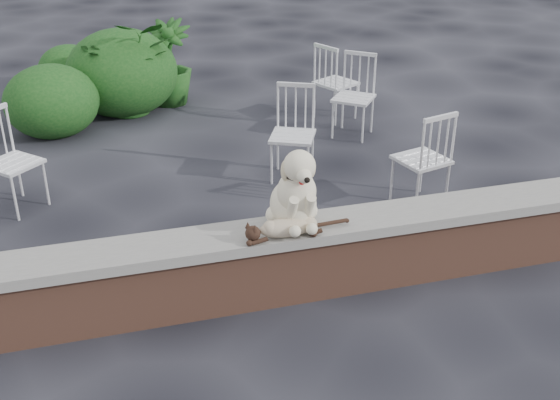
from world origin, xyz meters
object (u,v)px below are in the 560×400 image
object	(u,v)px
chair_e	(336,81)
potted_plant_a	(130,66)
chair_a	(12,162)
chair_d	(354,97)
potted_plant_b	(168,63)
dog	(293,184)
chair_c	(422,158)
cat	(288,226)
chair_b	(293,134)

from	to	relation	value
chair_e	potted_plant_a	size ratio (longest dim) A/B	0.78
chair_a	chair_e	world-z (taller)	same
chair_a	chair_e	size ratio (longest dim) A/B	1.00
chair_a	chair_d	xyz separation A→B (m)	(3.64, 0.88, 0.00)
chair_e	potted_plant_b	distance (m)	2.19
dog	chair_a	bearing A→B (deg)	135.55
chair_c	chair_d	xyz separation A→B (m)	(0.03, 1.80, 0.00)
chair_c	potted_plant_a	xyz separation A→B (m)	(-2.34, 3.29, 0.13)
potted_plant_b	chair_a	bearing A→B (deg)	-124.17
cat	chair_d	xyz separation A→B (m)	(1.66, 3.03, -0.19)
dog	potted_plant_b	world-z (taller)	dog
cat	potted_plant_b	distance (m)	4.75
chair_a	chair_c	xyz separation A→B (m)	(3.61, -0.92, 0.00)
chair_e	chair_b	xyz separation A→B (m)	(-1.00, -1.52, 0.00)
potted_plant_a	potted_plant_b	world-z (taller)	potted_plant_a
dog	chair_c	bearing A→B (deg)	34.49
chair_b	potted_plant_a	world-z (taller)	potted_plant_a
chair_d	potted_plant_a	world-z (taller)	potted_plant_a
chair_e	chair_c	xyz separation A→B (m)	(-0.03, -2.40, 0.00)
dog	cat	size ratio (longest dim) A/B	0.69
potted_plant_b	dog	bearing A→B (deg)	-86.34
cat	chair_d	distance (m)	3.46
cat	potted_plant_a	size ratio (longest dim) A/B	0.77
chair_b	chair_d	xyz separation A→B (m)	(1.00, 0.93, 0.00)
potted_plant_a	chair_a	bearing A→B (deg)	-118.16
dog	cat	xyz separation A→B (m)	(-0.08, -0.15, -0.24)
dog	chair_c	world-z (taller)	dog
chair_b	potted_plant_b	world-z (taller)	potted_plant_b
chair_b	potted_plant_b	xyz separation A→B (m)	(-0.87, 2.64, 0.07)
chair_c	chair_b	bearing A→B (deg)	-56.48
chair_c	potted_plant_a	distance (m)	4.04
dog	chair_e	world-z (taller)	dog
dog	chair_a	world-z (taller)	dog
cat	chair_d	size ratio (longest dim) A/B	0.98
chair_c	chair_d	bearing A→B (deg)	-105.62
chair_d	chair_e	bearing A→B (deg)	128.67
chair_c	chair_d	distance (m)	1.80
cat	chair_a	bearing A→B (deg)	132.34
potted_plant_b	cat	bearing A→B (deg)	-87.42
dog	chair_a	size ratio (longest dim) A/B	0.68
potted_plant_b	chair_c	bearing A→B (deg)	-62.24
dog	potted_plant_a	xyz separation A→B (m)	(-0.79, 4.37, -0.30)
cat	chair_e	distance (m)	3.99
chair_d	cat	bearing A→B (deg)	-80.13
cat	chair_e	size ratio (longest dim) A/B	0.98
cat	chair_c	bearing A→B (deg)	36.67
cat	chair_a	distance (m)	2.92
potted_plant_a	potted_plant_b	distance (m)	0.55
chair_a	potted_plant_b	world-z (taller)	potted_plant_b
dog	chair_b	xyz separation A→B (m)	(0.58, 1.95, -0.43)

